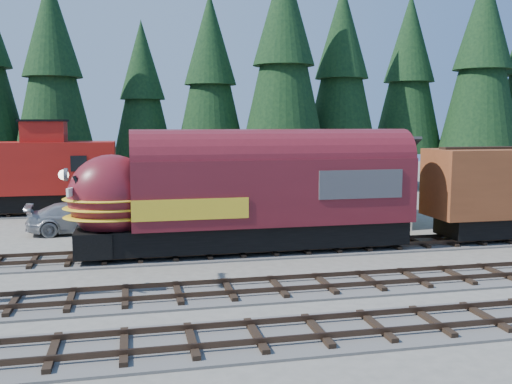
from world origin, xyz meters
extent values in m
plane|color=#6B665B|center=(0.00, 0.00, 0.00)|extent=(120.00, 120.00, 0.00)
cube|color=#38281E|center=(10.00, 4.72, 0.25)|extent=(68.00, 0.08, 0.16)
cube|color=#4C4947|center=(-10.00, 18.00, 0.04)|extent=(32.00, 3.20, 0.08)
cube|color=#38281E|center=(-10.00, 17.28, 0.25)|extent=(32.00, 0.08, 0.16)
cube|color=#38281E|center=(-10.00, 18.72, 0.25)|extent=(32.00, 0.08, 0.16)
cube|color=gold|center=(0.00, 10.50, 1.70)|extent=(12.00, 6.00, 3.40)
cube|color=yellow|center=(0.00, 10.50, 4.12)|extent=(11.88, 3.30, 1.44)
cube|color=white|center=(-6.04, 9.50, 2.20)|extent=(0.06, 2.40, 0.60)
cone|color=black|center=(-15.06, 26.00, 10.33)|extent=(6.30, 6.30, 14.36)
cone|color=black|center=(-8.17, 28.50, 8.65)|extent=(5.28, 5.28, 12.02)
cone|color=black|center=(-2.57, 26.97, 9.96)|extent=(6.08, 6.08, 13.84)
cone|color=black|center=(3.24, 24.85, 11.59)|extent=(7.07, 7.07, 16.10)
cone|color=black|center=(9.08, 26.86, 10.70)|extent=(6.53, 6.53, 14.87)
cone|color=black|center=(16.28, 28.26, 10.59)|extent=(6.46, 6.46, 14.72)
cone|color=black|center=(21.32, 24.39, 11.56)|extent=(7.06, 7.06, 16.07)
cube|color=black|center=(-3.65, 4.00, 0.88)|extent=(14.23, 2.55, 1.10)
cube|color=maroon|center=(-2.86, 4.00, 2.93)|extent=(12.98, 2.99, 2.99)
ellipsoid|color=maroon|center=(-10.14, 4.00, 2.83)|extent=(3.79, 2.93, 3.69)
cube|color=#38383A|center=(0.84, 4.00, 3.27)|extent=(3.99, 3.05, 1.30)
sphere|color=white|center=(-12.12, 4.00, 3.82)|extent=(0.44, 0.44, 0.44)
cube|color=black|center=(-15.88, 18.00, 0.89)|extent=(10.02, 2.58, 1.11)
cube|color=maroon|center=(-15.88, 18.00, 3.11)|extent=(11.13, 3.23, 3.34)
cube|color=maroon|center=(-14.77, 18.00, 5.45)|extent=(2.67, 2.45, 1.34)
imported|color=black|center=(-8.39, 6.62, 0.91)|extent=(6.64, 3.22, 1.82)
imported|color=#9B9EA3|center=(-12.03, 10.87, 0.84)|extent=(5.98, 2.86, 1.68)
camera|label=1|loc=(-9.30, -21.45, 6.04)|focal=40.00mm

